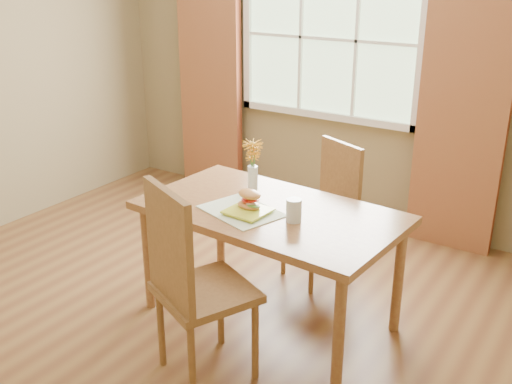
{
  "coord_description": "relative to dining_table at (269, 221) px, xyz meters",
  "views": [
    {
      "loc": [
        2.22,
        -2.6,
        2.1
      ],
      "look_at": [
        0.46,
        0.08,
        0.85
      ],
      "focal_mm": 42.0,
      "sensor_mm": 36.0,
      "label": 1
    }
  ],
  "objects": [
    {
      "name": "water_glass",
      "position": [
        0.21,
        -0.08,
        0.14
      ],
      "size": [
        0.09,
        0.09,
        0.13
      ],
      "color": "silver",
      "rests_on": "dining_table"
    },
    {
      "name": "dining_table",
      "position": [
        0.0,
        0.0,
        0.0
      ],
      "size": [
        1.57,
        0.96,
        0.74
      ],
      "rotation": [
        0.0,
        0.0,
        -0.07
      ],
      "color": "olive",
      "rests_on": "room"
    },
    {
      "name": "curtain_left",
      "position": [
        -1.67,
        1.65,
        0.43
      ],
      "size": [
        0.65,
        0.08,
        2.2
      ],
      "primitive_type": "cube",
      "color": "maroon",
      "rests_on": "room"
    },
    {
      "name": "chair_far",
      "position": [
        0.03,
        0.7,
        -0.14
      ],
      "size": [
        0.53,
        0.53,
        0.96
      ],
      "rotation": [
        0.0,
        0.0,
        -0.42
      ],
      "color": "brown",
      "rests_on": "room"
    },
    {
      "name": "chair_near",
      "position": [
        -0.04,
        -0.71,
        -0.06
      ],
      "size": [
        0.61,
        0.61,
        1.1
      ],
      "rotation": [
        0.0,
        0.0,
        -0.42
      ],
      "color": "brown",
      "rests_on": "room"
    },
    {
      "name": "flower_vase",
      "position": [
        -0.25,
        0.2,
        0.28
      ],
      "size": [
        0.13,
        0.13,
        0.33
      ],
      "color": "silver",
      "rests_on": "dining_table"
    },
    {
      "name": "window",
      "position": [
        -0.52,
        1.74,
        0.83
      ],
      "size": [
        1.62,
        0.06,
        1.32
      ],
      "color": "#B5DBA5",
      "rests_on": "room"
    },
    {
      "name": "room",
      "position": [
        -0.52,
        -0.13,
        0.68
      ],
      "size": [
        4.24,
        3.84,
        2.74
      ],
      "color": "brown",
      "rests_on": "ground"
    },
    {
      "name": "plate",
      "position": [
        -0.06,
        -0.14,
        0.09
      ],
      "size": [
        0.24,
        0.24,
        0.01
      ],
      "primitive_type": "cube",
      "rotation": [
        0.0,
        0.0,
        -0.06
      ],
      "color": "gold",
      "rests_on": "placemat"
    },
    {
      "name": "curtain_right",
      "position": [
        0.63,
        1.65,
        0.43
      ],
      "size": [
        0.65,
        0.08,
        2.2
      ],
      "primitive_type": "cube",
      "color": "maroon",
      "rests_on": "room"
    },
    {
      "name": "placemat",
      "position": [
        -0.11,
        -0.13,
        0.08
      ],
      "size": [
        0.53,
        0.45,
        0.01
      ],
      "primitive_type": "cube",
      "rotation": [
        0.0,
        0.0,
        -0.3
      ],
      "color": "beige",
      "rests_on": "dining_table"
    },
    {
      "name": "croissant_sandwich",
      "position": [
        -0.08,
        -0.1,
        0.15
      ],
      "size": [
        0.17,
        0.13,
        0.11
      ],
      "rotation": [
        0.0,
        0.0,
        -0.17
      ],
      "color": "#E0874C",
      "rests_on": "plate"
    }
  ]
}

